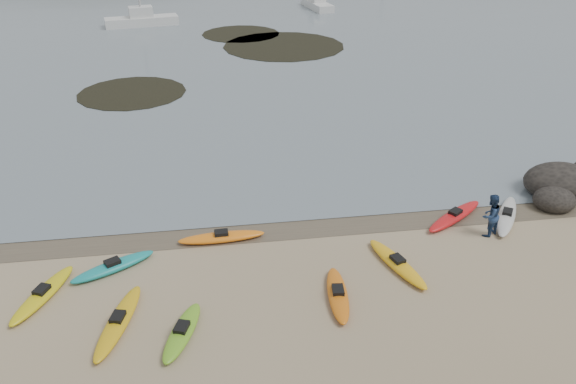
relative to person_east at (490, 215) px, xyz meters
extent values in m
plane|color=tan|center=(-8.10, 2.18, -0.94)|extent=(600.00, 600.00, 0.00)
plane|color=brown|center=(-8.10, 1.88, -0.94)|extent=(60.00, 60.00, 0.00)
ellipsoid|color=red|center=(-0.84, 1.38, -0.77)|extent=(3.52, 2.74, 0.34)
ellipsoid|color=#D6C412|center=(-17.41, -1.64, -0.77)|extent=(2.01, 3.47, 0.34)
ellipsoid|color=yellow|center=(-4.45, -1.67, -0.77)|extent=(1.74, 3.63, 0.34)
ellipsoid|color=gold|center=(-14.60, -3.49, -0.77)|extent=(1.63, 3.86, 0.34)
ellipsoid|color=teal|center=(-15.16, -0.30, -0.77)|extent=(3.21, 2.24, 0.34)
ellipsoid|color=orange|center=(-11.01, 1.15, -0.77)|extent=(3.59, 0.86, 0.34)
ellipsoid|color=#70B424|center=(-12.50, -4.30, -0.77)|extent=(1.62, 2.96, 0.34)
ellipsoid|color=orange|center=(-7.11, -3.17, -0.77)|extent=(1.01, 3.19, 0.34)
ellipsoid|color=silver|center=(1.41, 1.05, -0.77)|extent=(2.66, 3.52, 0.34)
imported|color=navy|center=(0.00, 0.00, 0.00)|extent=(1.14, 1.05, 1.88)
ellipsoid|color=black|center=(5.02, 3.05, -0.68)|extent=(3.41, 2.66, 1.71)
ellipsoid|color=black|center=(4.02, 1.75, -0.77)|extent=(1.90, 1.71, 1.14)
cylinder|color=black|center=(-16.51, 21.01, -0.91)|extent=(7.57, 7.57, 0.04)
cylinder|color=black|center=(-4.04, 32.75, -0.91)|extent=(11.11, 11.11, 0.04)
cylinder|color=black|center=(-7.58, 38.12, -0.91)|extent=(7.69, 7.69, 0.04)
cube|color=silver|center=(-17.58, 43.47, -0.42)|extent=(7.71, 3.43, 1.04)
cube|color=silver|center=(2.44, 50.18, -0.47)|extent=(2.94, 6.90, 0.94)
camera|label=1|loc=(-11.11, -18.39, 11.84)|focal=35.00mm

